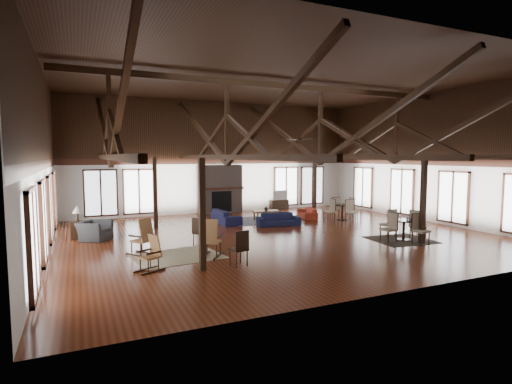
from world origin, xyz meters
name	(u,v)px	position (x,y,z in m)	size (l,w,h in m)	color
floor	(276,235)	(0.00, 0.00, 0.00)	(16.00, 16.00, 0.00)	#5B2913
ceiling	(276,79)	(0.00, 0.00, 6.00)	(16.00, 14.00, 0.02)	black
wall_back	(217,158)	(0.00, 7.00, 3.00)	(16.00, 0.02, 6.00)	silver
wall_front	(417,160)	(0.00, -7.00, 3.00)	(16.00, 0.02, 6.00)	silver
wall_left	(41,159)	(-8.00, 0.00, 3.00)	(0.02, 14.00, 6.00)	silver
wall_right	(428,158)	(8.00, 0.00, 3.00)	(0.02, 14.00, 6.00)	silver
roof_truss	(276,131)	(0.00, 0.00, 4.03)	(15.60, 14.07, 3.14)	black
post_grid	(276,196)	(0.00, 0.00, 1.52)	(8.16, 7.16, 3.05)	black
fireplace	(220,189)	(0.00, 6.67, 1.29)	(2.50, 0.69, 2.60)	#76635A
ceiling_fan	(301,138)	(0.50, -1.00, 3.73)	(1.60, 1.60, 0.75)	black
sofa_navy_front	(278,220)	(1.07, 1.82, 0.28)	(1.88, 0.74, 0.55)	#131836
sofa_navy_left	(226,217)	(-0.82, 3.41, 0.31)	(0.82, 2.09, 0.61)	#15163A
sofa_orange	(307,213)	(3.46, 3.28, 0.25)	(0.66, 1.69, 0.49)	#A1311F
coffee_table	(266,212)	(1.19, 3.36, 0.42)	(1.35, 0.86, 0.48)	brown
vase	(266,208)	(1.21, 3.38, 0.58)	(0.19, 0.19, 0.20)	#B2B2B2
armchair	(95,231)	(-6.50, 1.92, 0.35)	(1.07, 0.94, 0.70)	#2D2E30
side_table_lamp	(78,226)	(-7.06, 2.42, 0.47)	(0.49, 0.49, 1.25)	black
rocking_chair_a	(144,238)	(-5.20, -1.16, 0.55)	(0.92, 1.01, 1.17)	brown
rocking_chair_b	(210,239)	(-3.38, -2.24, 0.56)	(0.94, 1.04, 1.19)	brown
rocking_chair_c	(152,254)	(-5.25, -2.95, 0.46)	(0.86, 0.70, 0.98)	brown
side_chair_a	(199,230)	(-3.29, -0.67, 0.58)	(0.59, 0.59, 1.00)	black
side_chair_b	(240,245)	(-2.92, -3.56, 0.60)	(0.50, 0.50, 1.03)	black
cafe_table_near	(404,226)	(3.85, -2.79, 0.53)	(2.04, 2.04, 1.06)	black
cafe_table_far	(342,209)	(4.66, 2.03, 0.52)	(1.97, 1.97, 1.03)	black
cup_near	(408,219)	(3.94, -2.87, 0.81)	(0.11, 0.11, 0.09)	#B2B2B2
cup_far	(343,204)	(4.64, 1.99, 0.79)	(0.12, 0.12, 0.10)	#B2B2B2
tv_console	(279,204)	(3.67, 6.75, 0.27)	(1.08, 0.41, 0.54)	black
television	(279,195)	(3.68, 6.75, 0.82)	(0.96, 0.13, 0.55)	#B2B2B2
rug_tan	(177,256)	(-4.29, -1.73, 0.01)	(2.58, 2.03, 0.01)	#CBB68D
rug_navy	(263,220)	(1.06, 3.41, 0.01)	(3.32, 2.49, 0.01)	#161A3F
rug_dark	(401,240)	(3.80, -2.71, 0.01)	(2.10, 1.91, 0.01)	black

